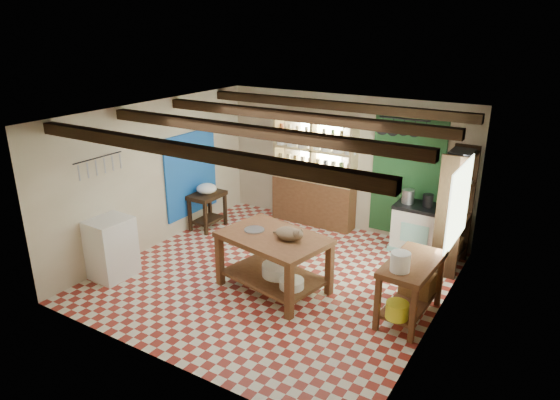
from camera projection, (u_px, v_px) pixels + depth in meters
The scene contains 30 objects.
floor at pixel (275, 277), 8.02m from camera, with size 5.00×5.00×0.02m, color maroon.
ceiling at pixel (275, 115), 7.13m from camera, with size 5.00×5.00×0.02m, color #4B4B51.
wall_back at pixel (344, 163), 9.58m from camera, with size 5.00×0.04×2.60m, color beige.
wall_front at pixel (156, 265), 5.57m from camera, with size 5.00×0.04×2.60m, color beige.
wall_left at pixel (155, 175), 8.81m from camera, with size 0.04×5.00×2.60m, color beige.
wall_right at pixel (441, 235), 6.34m from camera, with size 0.04×5.00×2.60m, color beige.
ceiling_beams at pixel (275, 123), 7.17m from camera, with size 5.00×3.80×0.15m, color black.
blue_wall_patch at pixel (191, 174), 9.58m from camera, with size 0.04×1.40×1.60m, color blue.
green_wall_patch at pixel (407, 176), 8.95m from camera, with size 1.30×0.04×2.30m, color #215327.
window_back at pixel (321, 139), 9.67m from camera, with size 0.90×0.02×0.80m, color silver.
window_right at pixel (459, 204), 7.12m from camera, with size 0.02×1.30×1.20m, color silver.
utensil_rail at pixel (99, 165), 7.65m from camera, with size 0.06×0.90×0.28m, color black.
pot_rack at pixel (404, 128), 8.30m from camera, with size 0.86×0.12×0.36m, color black.
shelving_unit at pixel (314, 171), 9.76m from camera, with size 1.70×0.34×2.20m, color tan.
tall_rack at pixel (455, 211), 7.99m from camera, with size 0.40×0.86×2.00m, color black.
work_table at pixel (274, 263), 7.50m from camera, with size 1.56×1.04×0.89m, color brown.
stove at pixel (419, 228), 8.78m from camera, with size 0.87×0.59×0.85m, color silver.
prep_table at pixel (208, 211), 9.79m from camera, with size 0.49×0.71×0.72m, color black.
white_cabinet at pixel (112, 248), 7.87m from camera, with size 0.54×0.65×0.97m, color white.
right_counter at pixel (410, 289), 6.78m from camera, with size 0.59×1.19×0.85m, color brown.
cat at pixel (288, 234), 7.19m from camera, with size 0.40×0.31×0.18m, color #82674C.
steel_tray at pixel (254, 230), 7.53m from camera, with size 0.31×0.31×0.02m, color #A9A7AF.
basin_large at pixel (278, 270), 7.54m from camera, with size 0.50×0.50×0.17m, color white.
basin_small at pixel (292, 284), 7.19m from camera, with size 0.36×0.36×0.13m, color white.
kettle_left at pixel (408, 196), 8.72m from camera, with size 0.21×0.21×0.25m, color #A9A7AF.
kettle_right at pixel (428, 200), 8.55m from camera, with size 0.18×0.18×0.22m, color black.
enamel_bowl at pixel (207, 189), 9.63m from camera, with size 0.39×0.39×0.20m, color white.
white_bucket at pixel (400, 262), 6.35m from camera, with size 0.25×0.25×0.25m, color white.
wicker_basket at pixel (417, 284), 7.03m from camera, with size 0.43×0.35×0.30m, color olive.
yellow_tub at pixel (397, 310), 6.46m from camera, with size 0.30×0.30×0.22m, color yellow.
Camera 1 is at (3.80, -6.03, 3.87)m, focal length 32.00 mm.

